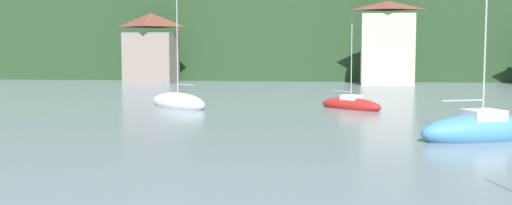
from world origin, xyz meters
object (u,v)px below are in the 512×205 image
shore_building_west (151,49)px  sailboat_far_8 (351,105)px  sailboat_far_3 (178,103)px  shore_building_westcentral (387,44)px  sailboat_mid_7 (482,130)px

shore_building_west → sailboat_far_8: 41.75m
shore_building_west → sailboat_far_3: shore_building_west is taller
shore_building_west → sailboat_far_3: 35.90m
shore_building_westcentral → sailboat_far_8: bearing=-99.5°
shore_building_westcentral → sailboat_far_3: size_ratio=1.10×
sailboat_far_3 → shore_building_west: bearing=-31.6°
sailboat_far_3 → sailboat_mid_7: sailboat_mid_7 is taller
shore_building_west → sailboat_mid_7: 57.26m
sailboat_far_8 → shore_building_west: bearing=169.0°
sailboat_far_3 → sailboat_far_8: 13.11m
shore_building_westcentral → sailboat_far_3: bearing=-119.6°
sailboat_mid_7 → shore_building_west: bearing=100.5°
sailboat_mid_7 → sailboat_far_3: bearing=120.4°
sailboat_far_3 → sailboat_far_8: size_ratio=1.42×
shore_building_westcentral → sailboat_mid_7: size_ratio=1.01×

